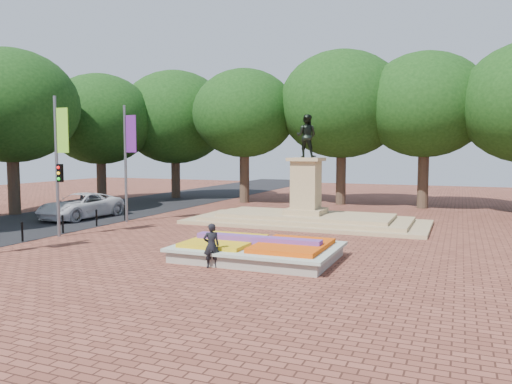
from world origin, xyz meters
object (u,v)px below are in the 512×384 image
(flower_bed, at_px, (258,250))
(monument, at_px, (306,209))
(van, at_px, (81,206))
(pedestrian, at_px, (211,245))

(flower_bed, relative_size, monument, 0.45)
(monument, relative_size, van, 2.42)
(monument, height_order, van, monument)
(monument, height_order, pedestrian, monument)
(flower_bed, xyz_separation_m, van, (-14.93, 6.72, 0.43))
(monument, distance_m, van, 14.28)
(monument, bearing_deg, van, -166.72)
(flower_bed, distance_m, van, 16.37)
(monument, relative_size, pedestrian, 8.48)
(flower_bed, relative_size, van, 1.09)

